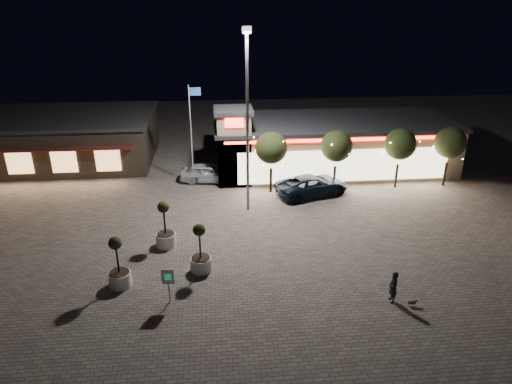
{
  "coord_description": "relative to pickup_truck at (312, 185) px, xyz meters",
  "views": [
    {
      "loc": [
        -0.17,
        -21.4,
        14.12
      ],
      "look_at": [
        2.38,
        6.0,
        2.19
      ],
      "focal_mm": 32.0,
      "sensor_mm": 36.0,
      "label": 1
    }
  ],
  "objects": [
    {
      "name": "valet_sign",
      "position": [
        -9.78,
        -12.48,
        0.55
      ],
      "size": [
        0.63,
        0.14,
        1.9
      ],
      "color": "gray",
      "rests_on": "ground"
    },
    {
      "name": "floodlight_pole",
      "position": [
        -5.07,
        -2.14,
        6.24
      ],
      "size": [
        0.6,
        0.4,
        12.38
      ],
      "color": "gray",
      "rests_on": "ground"
    },
    {
      "name": "retail_building",
      "position": [
        2.44,
        5.68,
        1.43
      ],
      "size": [
        20.4,
        8.4,
        6.1
      ],
      "color": "tan",
      "rests_on": "ground"
    },
    {
      "name": "planter_left",
      "position": [
        -10.44,
        -6.83,
        0.14
      ],
      "size": [
        1.21,
        1.21,
        2.97
      ],
      "color": "silver",
      "rests_on": "ground"
    },
    {
      "name": "string_tree_a",
      "position": [
        -3.07,
        0.86,
        2.78
      ],
      "size": [
        2.42,
        2.42,
        4.79
      ],
      "color": "#332319",
      "rests_on": "ground"
    },
    {
      "name": "string_tree_b",
      "position": [
        1.93,
        0.86,
        2.78
      ],
      "size": [
        2.42,
        2.42,
        4.79
      ],
      "color": "#332319",
      "rests_on": "ground"
    },
    {
      "name": "planter_right",
      "position": [
        -8.27,
        -9.74,
        0.11
      ],
      "size": [
        1.17,
        1.17,
        2.88
      ],
      "color": "silver",
      "rests_on": "ground"
    },
    {
      "name": "restaurant_building",
      "position": [
        -21.07,
        9.83,
        1.38
      ],
      "size": [
        16.4,
        11.0,
        4.3
      ],
      "color": "#382D23",
      "rests_on": "ground"
    },
    {
      "name": "white_sedan",
      "position": [
        -7.9,
        3.4,
        -0.01
      ],
      "size": [
        4.69,
        2.38,
        1.53
      ],
      "primitive_type": "imported",
      "rotation": [
        0.0,
        0.0,
        1.44
      ],
      "color": "silver",
      "rests_on": "ground"
    },
    {
      "name": "pedestrian",
      "position": [
        1.27,
        -13.46,
        0.06
      ],
      "size": [
        0.42,
        0.63,
        1.68
      ],
      "primitive_type": "imported",
      "rotation": [
        0.0,
        0.0,
        -1.54
      ],
      "color": "black",
      "rests_on": "ground"
    },
    {
      "name": "flagpole",
      "position": [
        -8.97,
        2.86,
        3.96
      ],
      "size": [
        0.95,
        0.1,
        8.0
      ],
      "color": "white",
      "rests_on": "ground"
    },
    {
      "name": "pickup_truck",
      "position": [
        0.0,
        0.0,
        0.0
      ],
      "size": [
        6.12,
        4.14,
        1.56
      ],
      "primitive_type": "imported",
      "rotation": [
        0.0,
        0.0,
        1.87
      ],
      "color": "black",
      "rests_on": "ground"
    },
    {
      "name": "string_tree_d",
      "position": [
        10.93,
        0.86,
        2.78
      ],
      "size": [
        2.42,
        2.42,
        4.79
      ],
      "color": "#332319",
      "rests_on": "ground"
    },
    {
      "name": "ground",
      "position": [
        -7.07,
        -10.14,
        -0.78
      ],
      "size": [
        90.0,
        90.0,
        0.0
      ],
      "primitive_type": "plane",
      "color": "#73685D",
      "rests_on": "ground"
    },
    {
      "name": "dog",
      "position": [
        2.18,
        -13.92,
        -0.53
      ],
      "size": [
        0.47,
        0.17,
        0.25
      ],
      "color": "#59514C",
      "rests_on": "ground"
    },
    {
      "name": "planter_mid",
      "position": [
        -12.48,
        -10.81,
        0.12
      ],
      "size": [
        1.18,
        1.18,
        2.91
      ],
      "color": "silver",
      "rests_on": "ground"
    },
    {
      "name": "string_tree_c",
      "position": [
        6.93,
        0.86,
        2.78
      ],
      "size": [
        2.42,
        2.42,
        4.79
      ],
      "color": "#332319",
      "rests_on": "ground"
    }
  ]
}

